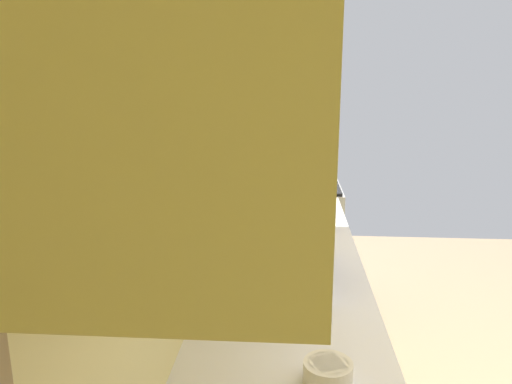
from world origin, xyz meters
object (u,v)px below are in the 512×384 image
object	(u,v)px
microwave	(282,241)
kettle	(310,210)
oven_range	(292,247)
bowl	(328,372)

from	to	relation	value
microwave	kettle	world-z (taller)	microwave
oven_range	kettle	bearing A→B (deg)	-174.55
oven_range	bowl	world-z (taller)	oven_range
kettle	microwave	bearing A→B (deg)	168.83
oven_range	microwave	distance (m)	1.60
bowl	kettle	bearing A→B (deg)	0.00
kettle	oven_range	bearing A→B (deg)	5.45
microwave	oven_range	bearing A→B (deg)	-1.79
oven_range	bowl	bearing A→B (deg)	-177.87
oven_range	bowl	distance (m)	2.23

